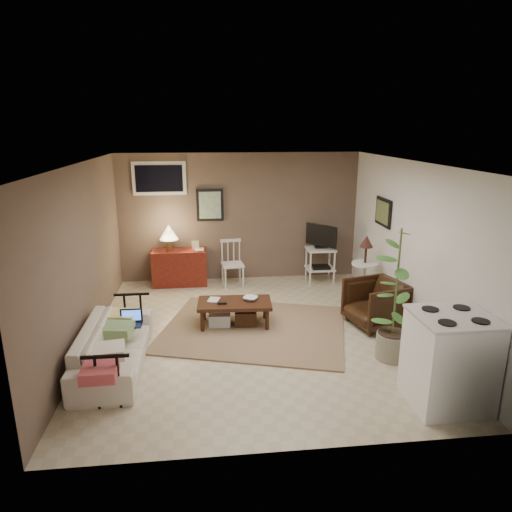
{
  "coord_description": "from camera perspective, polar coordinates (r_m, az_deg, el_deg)",
  "views": [
    {
      "loc": [
        -0.63,
        -5.96,
        2.85
      ],
      "look_at": [
        0.07,
        0.35,
        1.05
      ],
      "focal_mm": 32.0,
      "sensor_mm": 36.0,
      "label": 1
    }
  ],
  "objects": [
    {
      "name": "art_back",
      "position": [
        8.55,
        -5.77,
        6.36
      ],
      "size": [
        0.5,
        0.03,
        0.6
      ],
      "primitive_type": "cube",
      "color": "black"
    },
    {
      "name": "art_right",
      "position": [
        7.68,
        15.63,
        5.31
      ],
      "size": [
        0.03,
        0.6,
        0.45
      ],
      "primitive_type": "cube",
      "color": "black"
    },
    {
      "name": "spindle_chair",
      "position": [
        8.43,
        -2.96,
        -1.08
      ],
      "size": [
        0.42,
        0.42,
        0.85
      ],
      "color": "silver",
      "rests_on": "floor"
    },
    {
      "name": "coffee_table",
      "position": [
        6.77,
        -2.75,
        -6.96
      ],
      "size": [
        1.1,
        0.61,
        0.41
      ],
      "color": "#3B1B10",
      "rests_on": "floor"
    },
    {
      "name": "laptop",
      "position": [
        6.11,
        -15.34,
        -7.73
      ],
      "size": [
        0.28,
        0.21,
        0.19
      ],
      "color": "black",
      "rests_on": "sofa"
    },
    {
      "name": "potted_plant",
      "position": [
        5.85,
        17.12,
        -4.16
      ],
      "size": [
        0.43,
        0.43,
        1.72
      ],
      "color": "gray",
      "rests_on": "floor"
    },
    {
      "name": "bowl",
      "position": [
        6.73,
        -0.7,
        -4.7
      ],
      "size": [
        0.21,
        0.13,
        0.21
      ],
      "primitive_type": "imported",
      "rotation": [
        0.0,
        0.0,
        -0.39
      ],
      "color": "#3B1B10",
      "rests_on": "coffee_table"
    },
    {
      "name": "side_table",
      "position": [
        7.67,
        13.49,
        -0.7
      ],
      "size": [
        0.43,
        0.43,
        1.16
      ],
      "color": "silver",
      "rests_on": "floor"
    },
    {
      "name": "book_console",
      "position": [
        8.42,
        -7.66,
        1.44
      ],
      "size": [
        0.16,
        0.02,
        0.22
      ],
      "primitive_type": "imported",
      "rotation": [
        0.0,
        0.0,
        -0.01
      ],
      "color": "#3B1B10",
      "rests_on": "red_console"
    },
    {
      "name": "tv_stand",
      "position": [
        8.63,
        8.08,
        0.48
      ],
      "size": [
        0.52,
        0.53,
        1.1
      ],
      "color": "silver",
      "rests_on": "floor"
    },
    {
      "name": "sofa_pillows",
      "position": [
        5.67,
        -17.46,
        -10.07
      ],
      "size": [
        0.35,
        1.74,
        0.12
      ],
      "primitive_type": null,
      "color": "beige",
      "rests_on": "sofa"
    },
    {
      "name": "rug",
      "position": [
        6.74,
        -0.25,
        -9.04
      ],
      "size": [
        3.05,
        2.7,
        0.02
      ],
      "primitive_type": "cube",
      "rotation": [
        0.0,
        0.0,
        -0.28
      ],
      "color": "#8E7153",
      "rests_on": "floor"
    },
    {
      "name": "sofa_end_rails",
      "position": [
        5.9,
        -16.38,
        -10.34
      ],
      "size": [
        0.49,
        1.83,
        0.62
      ],
      "primitive_type": null,
      "color": "black",
      "rests_on": "floor"
    },
    {
      "name": "floor",
      "position": [
        6.63,
        -0.3,
        -9.58
      ],
      "size": [
        5.0,
        5.0,
        0.0
      ],
      "primitive_type": "plane",
      "color": "#C1B293",
      "rests_on": "ground"
    },
    {
      "name": "book_table",
      "position": [
        6.76,
        -5.97,
        -4.65
      ],
      "size": [
        0.15,
        0.06,
        0.21
      ],
      "primitive_type": "imported",
      "rotation": [
        0.0,
        0.0,
        -0.29
      ],
      "color": "#3B1B10",
      "rests_on": "coffee_table"
    },
    {
      "name": "armchair",
      "position": [
        6.95,
        14.74,
        -5.5
      ],
      "size": [
        0.86,
        0.89,
        0.76
      ],
      "primitive_type": "imported",
      "rotation": [
        0.0,
        0.0,
        -1.31
      ],
      "color": "black",
      "rests_on": "floor"
    },
    {
      "name": "red_console",
      "position": [
        8.57,
        -9.62,
        -1.0
      ],
      "size": [
        1.0,
        0.44,
        1.15
      ],
      "color": "maroon",
      "rests_on": "floor"
    },
    {
      "name": "stove",
      "position": [
        5.28,
        22.97,
        -11.87
      ],
      "size": [
        0.78,
        0.73,
        1.02
      ],
      "color": "white",
      "rests_on": "floor"
    },
    {
      "name": "window",
      "position": [
        8.52,
        -12.01,
        9.46
      ],
      "size": [
        0.96,
        0.03,
        0.6
      ],
      "primitive_type": "cube",
      "color": "silver"
    },
    {
      "name": "sofa",
      "position": [
        5.9,
        -17.44,
        -9.9
      ],
      "size": [
        0.54,
        1.83,
        0.72
      ],
      "primitive_type": "imported",
      "rotation": [
        0.0,
        0.0,
        1.57
      ],
      "color": "beige",
      "rests_on": "floor"
    }
  ]
}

